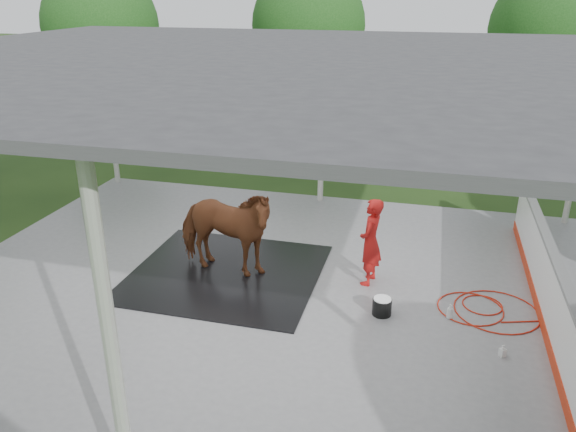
% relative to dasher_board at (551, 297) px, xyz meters
% --- Properties ---
extents(ground, '(100.00, 100.00, 0.00)m').
position_rel_dasher_board_xyz_m(ground, '(-4.60, 0.00, -0.59)').
color(ground, '#1E3814').
extents(concrete_slab, '(12.00, 10.00, 0.05)m').
position_rel_dasher_board_xyz_m(concrete_slab, '(-4.60, 0.00, -0.57)').
color(concrete_slab, slate).
rests_on(concrete_slab, ground).
extents(pavilion_structure, '(12.60, 10.60, 4.05)m').
position_rel_dasher_board_xyz_m(pavilion_structure, '(-4.60, -0.00, 3.37)').
color(pavilion_structure, beige).
rests_on(pavilion_structure, ground).
extents(dasher_board, '(0.16, 8.00, 1.15)m').
position_rel_dasher_board_xyz_m(dasher_board, '(0.00, 0.00, 0.00)').
color(dasher_board, red).
rests_on(dasher_board, concrete_slab).
extents(tree_belt, '(28.00, 28.00, 5.80)m').
position_rel_dasher_board_xyz_m(tree_belt, '(-4.30, 0.90, 3.20)').
color(tree_belt, '#382314').
rests_on(tree_belt, ground).
extents(rubber_mat, '(3.45, 3.23, 0.03)m').
position_rel_dasher_board_xyz_m(rubber_mat, '(-5.52, 0.42, -0.53)').
color(rubber_mat, black).
rests_on(rubber_mat, concrete_slab).
extents(horse, '(2.14, 1.17, 1.72)m').
position_rel_dasher_board_xyz_m(horse, '(-5.52, 0.42, 0.34)').
color(horse, brown).
rests_on(horse, rubber_mat).
extents(handler, '(0.47, 0.64, 1.61)m').
position_rel_dasher_board_xyz_m(handler, '(-2.89, 0.77, 0.26)').
color(handler, '#B01412').
rests_on(handler, concrete_slab).
extents(wash_bucket, '(0.32, 0.32, 0.29)m').
position_rel_dasher_board_xyz_m(wash_bucket, '(-2.55, -0.27, -0.39)').
color(wash_bucket, black).
rests_on(wash_bucket, concrete_slab).
extents(soap_bottle_a, '(0.13, 0.13, 0.26)m').
position_rel_dasher_board_xyz_m(soap_bottle_a, '(-1.47, -0.11, -0.42)').
color(soap_bottle_a, silver).
rests_on(soap_bottle_a, concrete_slab).
extents(soap_bottle_b, '(0.12, 0.12, 0.19)m').
position_rel_dasher_board_xyz_m(soap_bottle_b, '(-0.73, -0.97, -0.45)').
color(soap_bottle_b, '#338CD8').
rests_on(soap_bottle_b, concrete_slab).
extents(hose_coil, '(2.52, 1.38, 0.02)m').
position_rel_dasher_board_xyz_m(hose_coil, '(-0.86, 0.30, -0.53)').
color(hose_coil, '#B41F0C').
rests_on(hose_coil, concrete_slab).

